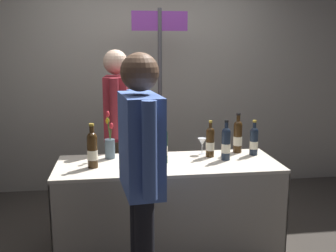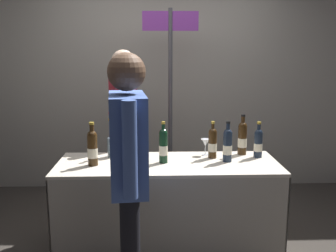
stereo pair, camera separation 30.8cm
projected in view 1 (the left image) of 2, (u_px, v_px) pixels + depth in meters
ground_plane at (168, 249)px, 3.29m from camera, size 12.00×12.00×0.00m
back_partition at (149, 56)px, 4.59m from camera, size 6.94×0.12×3.15m
tasting_table at (168, 191)px, 3.19m from camera, size 1.78×0.66×0.76m
featured_wine_bottle at (254, 140)px, 3.35m from camera, size 0.07×0.07×0.30m
display_bottle_0 at (163, 145)px, 3.11m from camera, size 0.07×0.07×0.34m
display_bottle_1 at (210, 142)px, 3.29m from camera, size 0.07×0.07×0.31m
display_bottle_2 at (92, 149)px, 2.99m from camera, size 0.08×0.08×0.34m
display_bottle_3 at (143, 144)px, 3.17m from camera, size 0.07×0.07×0.33m
display_bottle_4 at (238, 136)px, 3.43m from camera, size 0.08×0.08×0.35m
display_bottle_5 at (226, 143)px, 3.20m from camera, size 0.07×0.07×0.33m
wine_glass_near_vendor at (202, 142)px, 3.38m from camera, size 0.08×0.08×0.14m
flower_vase at (110, 145)px, 3.25m from camera, size 0.08×0.08×0.40m
vendor_presenter at (117, 120)px, 3.71m from camera, size 0.24×0.57×1.65m
taster_foreground_right at (141, 162)px, 2.34m from camera, size 0.26×0.62×1.64m
booth_signpost at (160, 82)px, 4.09m from camera, size 0.57×0.04×2.06m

